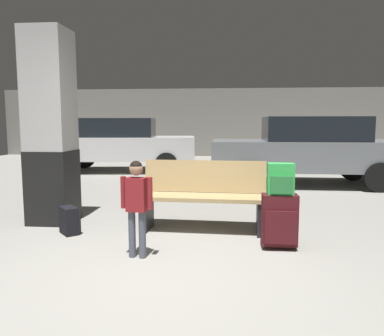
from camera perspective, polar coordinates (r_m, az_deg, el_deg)
name	(u,v)px	position (r m, az deg, el deg)	size (l,w,h in m)	color
ground_plane	(195,198)	(7.26, 0.44, -4.56)	(18.00, 18.00, 0.10)	gray
garage_back_wall	(212,123)	(15.97, 3.08, 6.82)	(18.00, 0.12, 2.80)	slate
structural_pillar	(51,128)	(5.55, -20.44, 5.58)	(0.57, 0.57, 2.62)	black
bench	(203,196)	(4.89, 1.69, -4.24)	(1.62, 0.60, 0.89)	tan
suitcase	(279,220)	(4.29, 12.99, -7.62)	(0.38, 0.23, 0.60)	#471419
backpack_bright	(281,179)	(4.20, 13.15, -1.66)	(0.28, 0.19, 0.34)	green
child	(136,198)	(3.89, -8.33, -4.54)	(0.34, 0.21, 1.00)	#4C5160
backpack_dark_floor	(70,221)	(5.00, -17.90, -7.53)	(0.31, 0.32, 0.34)	black
parked_car_near	(307,149)	(8.83, 16.85, 2.76)	(4.11, 1.81, 1.51)	slate
parked_car_far	(121,143)	(11.06, -10.62, 3.68)	(4.25, 2.12, 1.51)	silver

